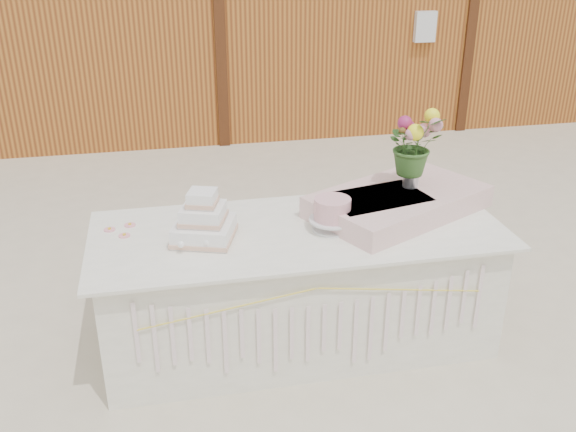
{
  "coord_description": "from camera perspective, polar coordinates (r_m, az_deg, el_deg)",
  "views": [
    {
      "loc": [
        -0.75,
        -3.28,
        2.39
      ],
      "look_at": [
        0.0,
        0.3,
        0.72
      ],
      "focal_mm": 40.0,
      "sensor_mm": 36.0,
      "label": 1
    }
  ],
  "objects": [
    {
      "name": "satin_runner",
      "position": [
        3.99,
        9.78,
        1.28
      ],
      "size": [
        1.23,
        1.03,
        0.13
      ],
      "primitive_type": "cube",
      "rotation": [
        0.0,
        0.0,
        0.46
      ],
      "color": "beige",
      "rests_on": "cake_table"
    },
    {
      "name": "ground",
      "position": [
        4.13,
        0.86,
        -10.85
      ],
      "size": [
        80.0,
        80.0,
        0.0
      ],
      "primitive_type": "plane",
      "color": "beige",
      "rests_on": "ground"
    },
    {
      "name": "loose_flowers",
      "position": [
        3.75,
        -14.69,
        -1.77
      ],
      "size": [
        0.16,
        0.33,
        0.02
      ],
      "primitive_type": null,
      "rotation": [
        0.0,
        0.0,
        0.09
      ],
      "color": "pink",
      "rests_on": "cake_table"
    },
    {
      "name": "bouquet",
      "position": [
        3.95,
        11.16,
        6.92
      ],
      "size": [
        0.35,
        0.31,
        0.38
      ],
      "primitive_type": "imported",
      "rotation": [
        0.0,
        0.0,
        0.04
      ],
      "color": "#356026",
      "rests_on": "flower_vase"
    },
    {
      "name": "wedding_cake",
      "position": [
        3.6,
        -7.5,
        -0.64
      ],
      "size": [
        0.41,
        0.41,
        0.29
      ],
      "rotation": [
        0.0,
        0.0,
        -0.32
      ],
      "color": "white",
      "rests_on": "cake_table"
    },
    {
      "name": "flower_vase",
      "position": [
        4.04,
        10.87,
        3.48
      ],
      "size": [
        0.1,
        0.1,
        0.13
      ],
      "primitive_type": "cylinder",
      "color": "silver",
      "rests_on": "satin_runner"
    },
    {
      "name": "pink_cake_stand",
      "position": [
        3.69,
        3.96,
        0.31
      ],
      "size": [
        0.27,
        0.27,
        0.19
      ],
      "color": "silver",
      "rests_on": "cake_table"
    },
    {
      "name": "cake_table",
      "position": [
        3.91,
        0.91,
        -6.26
      ],
      "size": [
        2.4,
        1.0,
        0.77
      ],
      "color": "white",
      "rests_on": "ground"
    }
  ]
}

